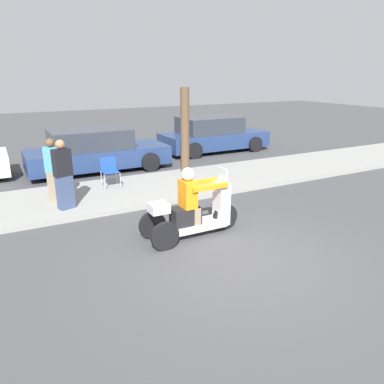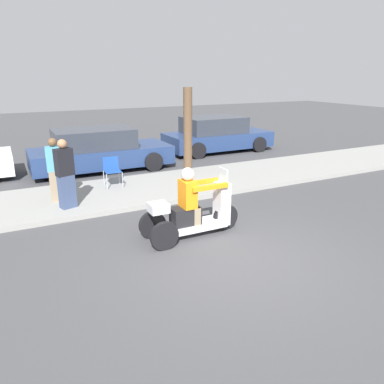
# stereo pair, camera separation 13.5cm
# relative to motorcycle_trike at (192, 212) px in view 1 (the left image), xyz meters

# --- Properties ---
(ground_plane) EXTENTS (60.00, 60.00, 0.00)m
(ground_plane) POSITION_rel_motorcycle_trike_xyz_m (0.27, -1.26, -0.53)
(ground_plane) COLOR #424244
(sidewalk_strip) EXTENTS (28.00, 2.80, 0.12)m
(sidewalk_strip) POSITION_rel_motorcycle_trike_xyz_m (0.27, 3.34, -0.47)
(sidewalk_strip) COLOR gray
(sidewalk_strip) RESTS_ON ground
(motorcycle_trike) EXTENTS (2.10, 0.72, 1.46)m
(motorcycle_trike) POSITION_rel_motorcycle_trike_xyz_m (0.00, 0.00, 0.00)
(motorcycle_trike) COLOR black
(motorcycle_trike) RESTS_ON ground
(spectator_by_tree) EXTENTS (0.45, 0.35, 1.65)m
(spectator_by_tree) POSITION_rel_motorcycle_trike_xyz_m (-2.03, 2.59, 0.39)
(spectator_by_tree) COLOR #38476B
(spectator_by_tree) RESTS_ON sidewalk_strip
(spectator_with_child) EXTENTS (0.41, 0.28, 1.59)m
(spectator_with_child) POSITION_rel_motorcycle_trike_xyz_m (-2.16, 3.24, 0.36)
(spectator_with_child) COLOR gray
(spectator_with_child) RESTS_ON sidewalk_strip
(folding_chair_curbside) EXTENTS (0.49, 0.49, 0.82)m
(folding_chair_curbside) POSITION_rel_motorcycle_trike_xyz_m (-0.58, 3.90, 0.10)
(folding_chair_curbside) COLOR #A5A8AD
(folding_chair_curbside) RESTS_ON sidewalk_strip
(parked_car_lot_center) EXTENTS (4.50, 2.11, 1.46)m
(parked_car_lot_center) POSITION_rel_motorcycle_trike_xyz_m (4.89, 7.35, 0.16)
(parked_car_lot_center) COLOR navy
(parked_car_lot_center) RESTS_ON ground
(parked_car_lot_right) EXTENTS (4.68, 2.10, 1.43)m
(parked_car_lot_right) POSITION_rel_motorcycle_trike_xyz_m (-0.34, 6.35, 0.15)
(parked_car_lot_right) COLOR navy
(parked_car_lot_right) RESTS_ON ground
(tree_trunk) EXTENTS (0.28, 0.28, 2.68)m
(tree_trunk) POSITION_rel_motorcycle_trike_xyz_m (2.01, 4.28, 0.93)
(tree_trunk) COLOR brown
(tree_trunk) RESTS_ON sidewalk_strip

